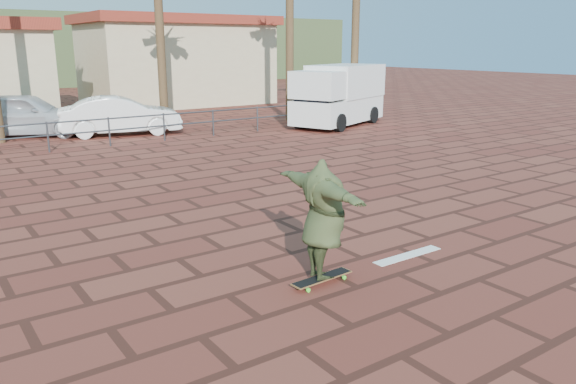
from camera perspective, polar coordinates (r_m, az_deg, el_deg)
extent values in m
plane|color=brown|center=(9.96, 4.24, -5.25)|extent=(120.00, 120.00, 0.00)
cube|color=white|center=(9.60, 12.07, -6.32)|extent=(1.40, 0.22, 0.01)
cylinder|color=#47494F|center=(19.84, -23.21, 5.15)|extent=(0.06, 0.06, 1.00)
cylinder|color=#47494F|center=(20.34, -17.69, 5.85)|extent=(0.06, 0.06, 1.00)
cylinder|color=#47494F|center=(21.01, -12.48, 6.46)|extent=(0.06, 0.06, 1.00)
cylinder|color=#47494F|center=(21.84, -7.61, 6.98)|extent=(0.06, 0.06, 1.00)
cylinder|color=#47494F|center=(22.83, -3.12, 7.42)|extent=(0.06, 0.06, 1.00)
cylinder|color=#47494F|center=(23.93, 0.98, 7.78)|extent=(0.06, 0.06, 1.00)
cylinder|color=#47494F|center=(25.15, 4.71, 8.07)|extent=(0.06, 0.06, 1.00)
cylinder|color=#47494F|center=(26.47, 8.08, 8.30)|extent=(0.06, 0.06, 1.00)
cylinder|color=#47494F|center=(20.28, -17.79, 7.10)|extent=(24.00, 0.05, 0.05)
cylinder|color=#47494F|center=(20.33, -17.71, 5.99)|extent=(24.00, 0.05, 0.05)
cylinder|color=brown|center=(24.62, -12.80, 14.04)|extent=(0.36, 0.36, 6.50)
cylinder|color=brown|center=(25.97, 0.18, 15.84)|extent=(0.36, 0.36, 7.80)
cylinder|color=brown|center=(27.07, 6.89, 16.76)|extent=(0.36, 0.36, 8.80)
cube|color=beige|center=(34.22, -11.18, 12.54)|extent=(10.00, 6.00, 4.50)
cube|color=maroon|center=(34.23, -11.40, 16.72)|extent=(10.60, 6.60, 0.50)
cube|color=olive|center=(8.33, 3.47, -8.70)|extent=(1.04, 0.29, 0.02)
cube|color=black|center=(8.33, 3.48, -8.64)|extent=(1.00, 0.27, 0.00)
cube|color=silver|center=(8.13, 1.59, -9.52)|extent=(0.07, 0.17, 0.03)
cube|color=silver|center=(8.56, 5.25, -8.26)|extent=(0.07, 0.17, 0.03)
cylinder|color=#54E730|center=(8.07, 2.07, -9.93)|extent=(0.07, 0.03, 0.07)
cylinder|color=#54E730|center=(8.21, 1.12, -9.47)|extent=(0.07, 0.03, 0.07)
cylinder|color=#54E730|center=(8.51, 5.73, -8.64)|extent=(0.07, 0.03, 0.07)
cylinder|color=#54E730|center=(8.64, 4.77, -8.23)|extent=(0.07, 0.03, 0.07)
imported|color=#394324|center=(8.02, 3.57, -2.81)|extent=(0.86, 2.23, 1.77)
cube|color=white|center=(24.63, 5.12, 8.35)|extent=(5.33, 3.70, 1.01)
cube|color=white|center=(25.09, 5.88, 11.18)|extent=(4.17, 3.31, 1.37)
cube|color=white|center=(23.02, 3.10, 10.80)|extent=(2.10, 2.41, 1.10)
cube|color=black|center=(22.54, 2.31, 9.68)|extent=(0.63, 1.46, 0.59)
cylinder|color=black|center=(22.78, 5.27, 7.02)|extent=(0.77, 0.51, 0.73)
cylinder|color=black|center=(23.73, 1.14, 7.39)|extent=(0.77, 0.51, 0.73)
cylinder|color=black|center=(25.54, 8.58, 7.75)|extent=(0.77, 0.51, 0.73)
cylinder|color=black|center=(26.40, 4.77, 8.09)|extent=(0.77, 0.51, 0.73)
imported|color=silver|center=(23.71, -25.23, 7.15)|extent=(5.28, 3.88, 1.67)
imported|color=white|center=(22.80, -16.66, 7.44)|extent=(4.77, 2.66, 1.49)
cylinder|color=gray|center=(26.40, 8.14, 9.90)|extent=(0.07, 0.07, 2.48)
cube|color=#193FB2|center=(26.33, 8.22, 12.11)|extent=(0.50, 0.18, 0.51)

